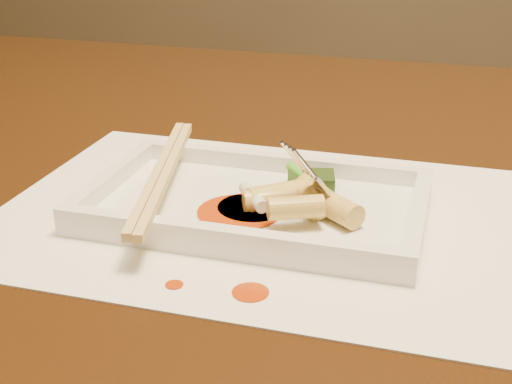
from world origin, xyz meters
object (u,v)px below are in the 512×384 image
(table, at_px, (340,269))
(chopstick_a, at_px, (158,172))
(plate_base, at_px, (256,208))
(fork, at_px, (354,114))
(placemat, at_px, (256,214))

(table, height_order, chopstick_a, chopstick_a)
(chopstick_a, bearing_deg, plate_base, 0.00)
(plate_base, height_order, chopstick_a, chopstick_a)
(fork, bearing_deg, placemat, -165.58)
(table, xyz_separation_m, fork, (0.02, -0.09, 0.18))
(table, distance_m, chopstick_a, 0.22)
(table, xyz_separation_m, chopstick_a, (-0.13, -0.11, 0.13))
(placemat, height_order, plate_base, plate_base)
(fork, bearing_deg, table, 101.09)
(table, relative_size, fork, 10.00)
(table, height_order, plate_base, plate_base)
(table, height_order, fork, fork)
(plate_base, distance_m, fork, 0.11)
(plate_base, xyz_separation_m, fork, (0.07, 0.02, 0.08))
(table, relative_size, plate_base, 5.38)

